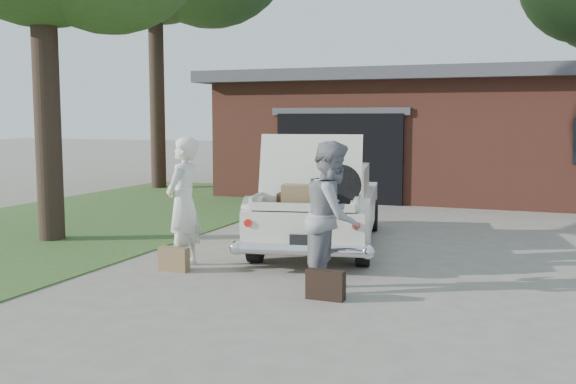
% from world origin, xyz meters
% --- Properties ---
extents(ground, '(90.00, 90.00, 0.00)m').
position_xyz_m(ground, '(0.00, 0.00, 0.00)').
color(ground, gray).
rests_on(ground, ground).
extents(grass_strip, '(6.00, 16.00, 0.02)m').
position_xyz_m(grass_strip, '(-5.50, 3.00, 0.01)').
color(grass_strip, '#2D4C1E').
rests_on(grass_strip, ground).
extents(house, '(12.80, 7.80, 3.30)m').
position_xyz_m(house, '(0.98, 11.47, 1.67)').
color(house, brown).
rests_on(house, ground).
extents(sedan, '(2.64, 4.84, 1.87)m').
position_xyz_m(sedan, '(-0.18, 2.58, 0.67)').
color(sedan, beige).
rests_on(sedan, ground).
extents(woman_left, '(0.47, 0.69, 1.84)m').
position_xyz_m(woman_left, '(-1.46, 0.29, 0.92)').
color(woman_left, silver).
rests_on(woman_left, ground).
extents(woman_right, '(0.78, 0.96, 1.84)m').
position_xyz_m(woman_right, '(0.88, -0.16, 0.92)').
color(woman_right, gray).
rests_on(woman_right, ground).
extents(suitcase_left, '(0.44, 0.15, 0.34)m').
position_xyz_m(suitcase_left, '(-1.46, 0.01, 0.17)').
color(suitcase_left, brown).
rests_on(suitcase_left, ground).
extents(suitcase_right, '(0.46, 0.16, 0.35)m').
position_xyz_m(suitcase_right, '(0.94, -0.62, 0.18)').
color(suitcase_right, black).
rests_on(suitcase_right, ground).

